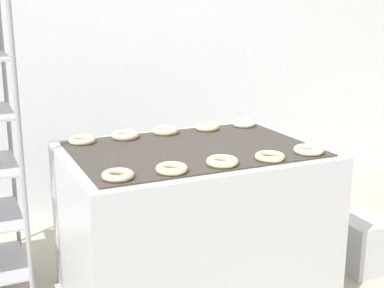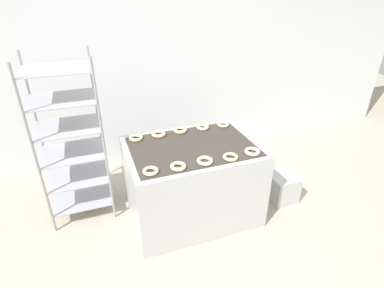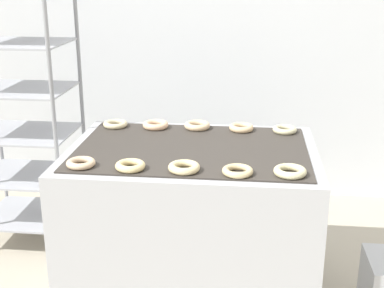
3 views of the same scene
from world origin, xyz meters
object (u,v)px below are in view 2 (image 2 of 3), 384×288
(donut_far_leftmost, at_px, (136,138))
(donut_far_rightmost, at_px, (223,124))
(fryer_machine, at_px, (192,181))
(donut_near_left, at_px, (178,166))
(donut_near_center, at_px, (205,161))
(donut_far_center, at_px, (180,130))
(donut_near_leftmost, at_px, (151,171))
(donut_far_left, at_px, (159,134))
(glaze_bin, at_px, (282,187))
(donut_near_rightmost, at_px, (252,152))
(donut_far_right, at_px, (203,127))
(baking_rack_cart, at_px, (71,140))
(donut_near_right, at_px, (230,157))

(donut_far_leftmost, height_order, donut_far_rightmost, same)
(fryer_machine, height_order, donut_far_leftmost, donut_far_leftmost)
(donut_near_left, distance_m, donut_near_center, 0.25)
(donut_far_leftmost, height_order, donut_far_center, donut_far_center)
(donut_near_leftmost, bearing_deg, donut_far_left, 70.06)
(donut_near_left, height_order, donut_near_center, same)
(glaze_bin, distance_m, donut_near_rightmost, 0.93)
(donut_near_left, relative_size, donut_near_center, 0.95)
(donut_near_left, xyz_separation_m, donut_far_rightmost, (0.74, 0.66, -0.00))
(donut_near_left, distance_m, donut_far_left, 0.67)
(donut_near_center, height_order, donut_far_right, same)
(baking_rack_cart, relative_size, donut_far_right, 12.34)
(donut_near_right, bearing_deg, donut_near_rightmost, 4.05)
(donut_near_rightmost, bearing_deg, fryer_machine, 145.60)
(glaze_bin, distance_m, donut_far_right, 1.16)
(donut_near_rightmost, bearing_deg, donut_far_rightmost, 89.03)
(fryer_machine, xyz_separation_m, donut_near_left, (-0.25, -0.34, 0.43))
(baking_rack_cart, relative_size, donut_near_left, 12.23)
(glaze_bin, height_order, donut_far_center, donut_far_center)
(donut_far_left, relative_size, donut_far_rightmost, 1.10)
(donut_near_right, height_order, donut_far_center, donut_far_center)
(fryer_machine, distance_m, glaze_bin, 1.10)
(donut_near_leftmost, distance_m, donut_near_rightmost, 0.96)
(fryer_machine, bearing_deg, donut_far_leftmost, 145.92)
(baking_rack_cart, distance_m, donut_far_center, 1.10)
(baking_rack_cart, relative_size, donut_far_center, 11.52)
(donut_far_left, bearing_deg, fryer_machine, -53.09)
(glaze_bin, bearing_deg, donut_near_center, -168.69)
(donut_far_center, bearing_deg, donut_far_left, -176.44)
(baking_rack_cart, bearing_deg, donut_near_leftmost, -52.00)
(baking_rack_cart, bearing_deg, donut_near_rightmost, -26.62)
(donut_near_left, bearing_deg, donut_far_left, 89.97)
(donut_near_leftmost, height_order, donut_near_right, donut_near_leftmost)
(donut_near_right, relative_size, donut_far_leftmost, 1.00)
(donut_near_center, bearing_deg, donut_near_leftmost, 179.36)
(fryer_machine, xyz_separation_m, donut_near_center, (0.00, -0.33, 0.43))
(donut_near_left, bearing_deg, baking_rack_cart, 136.87)
(donut_near_left, distance_m, donut_far_leftmost, 0.70)
(donut_near_center, bearing_deg, donut_near_left, -178.85)
(donut_near_leftmost, xyz_separation_m, donut_near_center, (0.49, -0.01, 0.00))
(donut_far_left, height_order, donut_far_rightmost, donut_far_left)
(glaze_bin, height_order, donut_far_rightmost, donut_far_rightmost)
(glaze_bin, relative_size, donut_near_rightmost, 2.18)
(donut_near_rightmost, bearing_deg, donut_far_center, 125.84)
(baking_rack_cart, height_order, donut_far_center, baking_rack_cart)
(fryer_machine, relative_size, donut_near_left, 9.19)
(donut_far_leftmost, bearing_deg, donut_near_right, -42.65)
(donut_near_leftmost, xyz_separation_m, donut_near_right, (0.73, -0.02, -0.00))
(baking_rack_cart, bearing_deg, donut_far_rightmost, -5.07)
(baking_rack_cart, distance_m, donut_far_right, 1.36)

